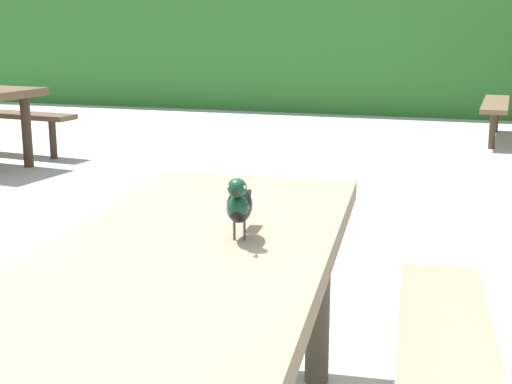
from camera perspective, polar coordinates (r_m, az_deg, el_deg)
hedge_wall at (r=11.42m, az=12.55°, el=11.47°), size 28.00×1.69×2.08m
picnic_table_foreground at (r=2.03m, az=-5.11°, el=-9.02°), size 1.83×1.86×0.74m
bird_grackle at (r=1.96m, az=-1.34°, el=-0.94°), size 0.11×0.28×0.18m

